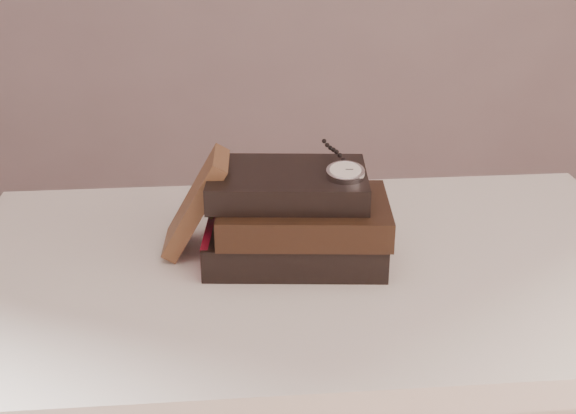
{
  "coord_description": "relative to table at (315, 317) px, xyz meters",
  "views": [
    {
      "loc": [
        -0.12,
        -0.59,
        1.24
      ],
      "look_at": [
        -0.04,
        0.37,
        0.82
      ],
      "focal_mm": 47.39,
      "sensor_mm": 36.0,
      "label": 1
    }
  ],
  "objects": [
    {
      "name": "table",
      "position": [
        0.0,
        0.0,
        0.0
      ],
      "size": [
        1.0,
        0.6,
        0.75
      ],
      "color": "white",
      "rests_on": "ground"
    },
    {
      "name": "pocket_watch",
      "position": [
        0.04,
        0.0,
        0.22
      ],
      "size": [
        0.06,
        0.15,
        0.02
      ],
      "color": "silver",
      "rests_on": "book_stack"
    },
    {
      "name": "eyeglasses",
      "position": [
        -0.11,
        0.11,
        0.16
      ],
      "size": [
        0.11,
        0.13,
        0.05
      ],
      "color": "silver",
      "rests_on": "book_stack"
    },
    {
      "name": "journal",
      "position": [
        -0.16,
        0.05,
        0.16
      ],
      "size": [
        0.1,
        0.1,
        0.14
      ],
      "primitive_type": "cube",
      "rotation": [
        0.0,
        0.52,
        -0.05
      ],
      "color": "#462B1A",
      "rests_on": "table"
    },
    {
      "name": "book_stack",
      "position": [
        -0.03,
        0.02,
        0.15
      ],
      "size": [
        0.27,
        0.2,
        0.12
      ],
      "color": "black",
      "rests_on": "table"
    }
  ]
}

